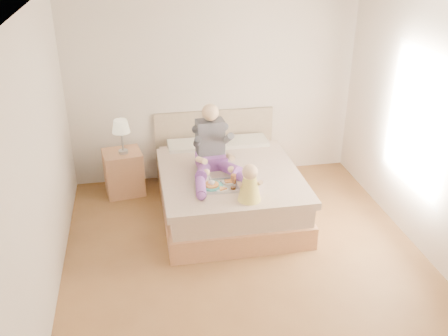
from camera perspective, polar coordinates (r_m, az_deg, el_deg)
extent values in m
cube|color=brown|center=(5.72, 2.38, -9.94)|extent=(4.00, 4.20, 0.01)
cube|color=white|center=(4.67, 3.01, 17.88)|extent=(4.00, 4.20, 0.02)
cube|color=beige|center=(6.98, -1.20, 9.37)|extent=(4.00, 0.02, 2.70)
cube|color=beige|center=(3.31, 10.88, -12.05)|extent=(4.00, 0.02, 2.70)
cube|color=beige|center=(5.02, -20.20, 0.72)|extent=(0.02, 4.20, 2.70)
cube|color=beige|center=(5.80, 22.34, 3.77)|extent=(0.02, 4.20, 2.70)
cube|color=white|center=(5.94, 21.32, 4.95)|extent=(0.02, 1.30, 1.60)
cube|color=beige|center=(5.93, 21.28, 4.95)|extent=(0.01, 1.18, 1.48)
cube|color=#A7744E|center=(6.48, 0.45, -3.72)|extent=(1.68, 2.13, 0.28)
cube|color=tan|center=(6.35, 0.46, -1.69)|extent=(1.60, 2.05, 0.24)
cube|color=tan|center=(6.15, 0.73, -0.98)|extent=(1.70, 1.80, 0.09)
cube|color=beige|center=(6.88, -3.81, 2.31)|extent=(0.62, 0.40, 0.14)
cube|color=beige|center=(7.00, 2.38, 2.76)|extent=(0.62, 0.40, 0.14)
cube|color=gray|center=(7.26, -1.12, 2.92)|extent=(1.70, 0.08, 1.00)
cube|color=#A7744E|center=(6.96, -11.39, -0.49)|extent=(0.56, 0.52, 0.61)
cylinder|color=#B1B4B8|center=(6.79, -11.44, 1.85)|extent=(0.13, 0.13, 0.04)
cylinder|color=#B1B4B8|center=(6.73, -11.55, 3.02)|extent=(0.03, 0.03, 0.26)
cone|color=beige|center=(6.65, -11.71, 4.71)|extent=(0.23, 0.23, 0.17)
cube|color=#713B94|center=(6.26, -1.45, 0.85)|extent=(0.38, 0.31, 0.17)
cube|color=#323239|center=(6.19, -1.60, 3.51)|extent=(0.35, 0.23, 0.45)
sphere|color=beige|center=(6.04, -1.58, 6.38)|extent=(0.21, 0.21, 0.21)
cylinder|color=#713B94|center=(6.03, -2.35, -0.27)|extent=(0.27, 0.51, 0.21)
cylinder|color=#713B94|center=(5.71, -2.69, -2.08)|extent=(0.16, 0.44, 0.12)
sphere|color=#713B94|center=(5.53, -2.62, -3.20)|extent=(0.10, 0.10, 0.10)
cylinder|color=#323239|center=(6.02, -3.07, 3.03)|extent=(0.09, 0.28, 0.23)
cylinder|color=beige|center=(5.94, -2.59, 0.88)|extent=(0.12, 0.30, 0.15)
sphere|color=beige|center=(5.86, -2.01, -0.50)|extent=(0.08, 0.08, 0.08)
cylinder|color=#713B94|center=(6.09, 0.42, 0.04)|extent=(0.33, 0.50, 0.21)
cylinder|color=#713B94|center=(5.82, 2.39, -1.47)|extent=(0.22, 0.45, 0.12)
sphere|color=#713B94|center=(5.66, 3.36, -2.45)|extent=(0.10, 0.10, 0.10)
cylinder|color=#323239|center=(6.10, 0.40, 3.39)|extent=(0.13, 0.29, 0.23)
cylinder|color=beige|center=(6.01, 0.75, 1.25)|extent=(0.08, 0.29, 0.15)
sphere|color=beige|center=(5.92, 0.84, -0.17)|extent=(0.08, 0.08, 0.08)
cube|color=#B1B4B8|center=(5.81, -0.53, -2.14)|extent=(0.45, 0.35, 0.01)
cylinder|color=teal|center=(5.80, -1.43, -2.05)|extent=(0.26, 0.26, 0.01)
cylinder|color=#D58F47|center=(5.79, -1.43, -1.90)|extent=(0.17, 0.17, 0.02)
cylinder|color=white|center=(5.88, -2.08, -1.23)|extent=(0.08, 0.08, 0.09)
torus|color=white|center=(5.88, -1.64, -1.18)|extent=(0.02, 0.06, 0.06)
cylinder|color=olive|center=(5.86, -2.09, -0.87)|extent=(0.07, 0.07, 0.01)
cylinder|color=white|center=(5.88, 0.47, -1.64)|extent=(0.14, 0.14, 0.01)
cube|color=#D58F47|center=(5.87, 0.47, -1.52)|extent=(0.08, 0.07, 0.02)
cylinder|color=white|center=(5.72, -0.20, -2.50)|extent=(0.14, 0.14, 0.01)
ellipsoid|color=#AA121E|center=(5.71, 0.00, -2.41)|extent=(0.04, 0.03, 0.01)
cylinder|color=white|center=(5.85, 1.09, -1.22)|extent=(0.07, 0.07, 0.11)
cylinder|color=#C0651F|center=(5.85, 1.09, -1.24)|extent=(0.06, 0.06, 0.11)
cylinder|color=white|center=(5.73, 1.07, -2.29)|extent=(0.07, 0.07, 0.04)
cylinder|color=#411D09|center=(5.73, 1.07, -2.30)|extent=(0.06, 0.06, 0.03)
cone|color=#EAD84A|center=(5.49, 2.93, -2.37)|extent=(0.26, 0.26, 0.28)
sphere|color=beige|center=(5.39, 2.98, -0.45)|extent=(0.17, 0.17, 0.17)
cylinder|color=beige|center=(5.64, 2.22, -2.58)|extent=(0.10, 0.21, 0.07)
sphere|color=beige|center=(5.72, 2.03, -2.12)|extent=(0.06, 0.06, 0.06)
cylinder|color=beige|center=(5.46, 1.86, -1.87)|extent=(0.09, 0.15, 0.12)
cylinder|color=beige|center=(5.65, 3.20, -2.53)|extent=(0.07, 0.20, 0.07)
sphere|color=beige|center=(5.74, 3.10, -2.06)|extent=(0.06, 0.06, 0.06)
cylinder|color=beige|center=(5.49, 3.99, -1.76)|extent=(0.07, 0.15, 0.12)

